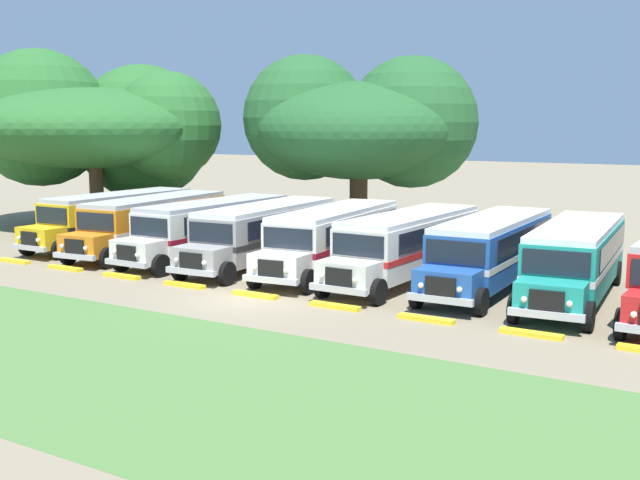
{
  "coord_description": "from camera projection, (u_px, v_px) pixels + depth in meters",
  "views": [
    {
      "loc": [
        17.44,
        -23.17,
        6.61
      ],
      "look_at": [
        0.0,
        5.32,
        1.6
      ],
      "focal_mm": 43.66,
      "sensor_mm": 36.0,
      "label": 1
    }
  ],
  "objects": [
    {
      "name": "curb_wheelstop_5",
      "position": [
        335.0,
        306.0,
        28.11
      ],
      "size": [
        2.0,
        0.36,
        0.15
      ],
      "primitive_type": "cube",
      "color": "yellow",
      "rests_on": "ground_plane"
    },
    {
      "name": "foreground_grass_strip",
      "position": [
        75.0,
        354.0,
        22.52
      ],
      "size": [
        80.0,
        10.04,
        0.01
      ],
      "primitive_type": "cube",
      "color": "#4C7538",
      "rests_on": "ground_plane"
    },
    {
      "name": "parked_bus_slot_0",
      "position": [
        116.0,
        216.0,
        42.61
      ],
      "size": [
        2.72,
        10.84,
        2.82
      ],
      "rotation": [
        0.0,
        0.0,
        -1.57
      ],
      "color": "yellow",
      "rests_on": "ground_plane"
    },
    {
      "name": "parked_bus_slot_3",
      "position": [
        265.0,
        231.0,
        36.64
      ],
      "size": [
        3.26,
        10.92,
        2.82
      ],
      "rotation": [
        0.0,
        0.0,
        -1.51
      ],
      "color": "#9E9993",
      "rests_on": "ground_plane"
    },
    {
      "name": "curb_wheelstop_3",
      "position": [
        184.0,
        285.0,
        31.8
      ],
      "size": [
        2.0,
        0.36,
        0.15
      ],
      "primitive_type": "cube",
      "color": "yellow",
      "rests_on": "ground_plane"
    },
    {
      "name": "broad_shade_tree",
      "position": [
        363.0,
        126.0,
        46.82
      ],
      "size": [
        13.77,
        13.1,
        10.75
      ],
      "color": "brown",
      "rests_on": "ground_plane"
    },
    {
      "name": "parked_bus_slot_6",
      "position": [
        491.0,
        249.0,
        31.55
      ],
      "size": [
        3.02,
        10.88,
        2.82
      ],
      "rotation": [
        0.0,
        0.0,
        -1.53
      ],
      "color": "#23519E",
      "rests_on": "ground_plane"
    },
    {
      "name": "curb_wheelstop_6",
      "position": [
        426.0,
        319.0,
        26.26
      ],
      "size": [
        2.0,
        0.36,
        0.15
      ],
      "primitive_type": "cube",
      "color": "yellow",
      "rests_on": "ground_plane"
    },
    {
      "name": "curb_wheelstop_1",
      "position": [
        65.0,
        268.0,
        35.49
      ],
      "size": [
        2.0,
        0.36,
        0.15
      ],
      "primitive_type": "cube",
      "color": "yellow",
      "rests_on": "ground_plane"
    },
    {
      "name": "parked_bus_slot_2",
      "position": [
        212.0,
        227.0,
        38.34
      ],
      "size": [
        2.76,
        10.85,
        2.82
      ],
      "rotation": [
        0.0,
        0.0,
        -1.58
      ],
      "color": "silver",
      "rests_on": "ground_plane"
    },
    {
      "name": "curb_wheelstop_4",
      "position": [
        255.0,
        295.0,
        29.95
      ],
      "size": [
        2.0,
        0.36,
        0.15
      ],
      "primitive_type": "cube",
      "color": "yellow",
      "rests_on": "ground_plane"
    },
    {
      "name": "parked_bus_slot_1",
      "position": [
        153.0,
        221.0,
        40.38
      ],
      "size": [
        3.58,
        10.98,
        2.82
      ],
      "rotation": [
        0.0,
        0.0,
        -1.48
      ],
      "color": "orange",
      "rests_on": "ground_plane"
    },
    {
      "name": "parked_bus_slot_4",
      "position": [
        333.0,
        236.0,
        35.05
      ],
      "size": [
        3.6,
        10.98,
        2.82
      ],
      "rotation": [
        0.0,
        0.0,
        -1.47
      ],
      "color": "silver",
      "rests_on": "ground_plane"
    },
    {
      "name": "secondary_tree",
      "position": [
        102.0,
        127.0,
        51.98
      ],
      "size": [
        16.47,
        17.31,
        11.54
      ],
      "color": "brown",
      "rests_on": "ground_plane"
    },
    {
      "name": "curb_wheelstop_2",
      "position": [
        122.0,
        276.0,
        33.64
      ],
      "size": [
        2.0,
        0.36,
        0.15
      ],
      "primitive_type": "cube",
      "color": "yellow",
      "rests_on": "ground_plane"
    },
    {
      "name": "ground_plane",
      "position": [
        247.0,
        299.0,
        29.53
      ],
      "size": [
        220.0,
        220.0,
        0.0
      ],
      "primitive_type": "plane",
      "color": "#84755B"
    },
    {
      "name": "parked_bus_slot_7",
      "position": [
        576.0,
        257.0,
        29.55
      ],
      "size": [
        3.49,
        10.96,
        2.82
      ],
      "rotation": [
        0.0,
        0.0,
        -1.48
      ],
      "color": "teal",
      "rests_on": "ground_plane"
    },
    {
      "name": "curb_wheelstop_0",
      "position": [
        14.0,
        261.0,
        37.33
      ],
      "size": [
        2.0,
        0.36,
        0.15
      ],
      "primitive_type": "cube",
      "color": "yellow",
      "rests_on": "ground_plane"
    },
    {
      "name": "parked_bus_slot_5",
      "position": [
        408.0,
        243.0,
        33.03
      ],
      "size": [
        2.8,
        10.85,
        2.82
      ],
      "rotation": [
        0.0,
        0.0,
        -1.58
      ],
      "color": "silver",
      "rests_on": "ground_plane"
    },
    {
      "name": "curb_wheelstop_7",
      "position": [
        531.0,
        334.0,
        24.42
      ],
      "size": [
        2.0,
        0.36,
        0.15
      ],
      "primitive_type": "cube",
      "color": "yellow",
      "rests_on": "ground_plane"
    }
  ]
}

